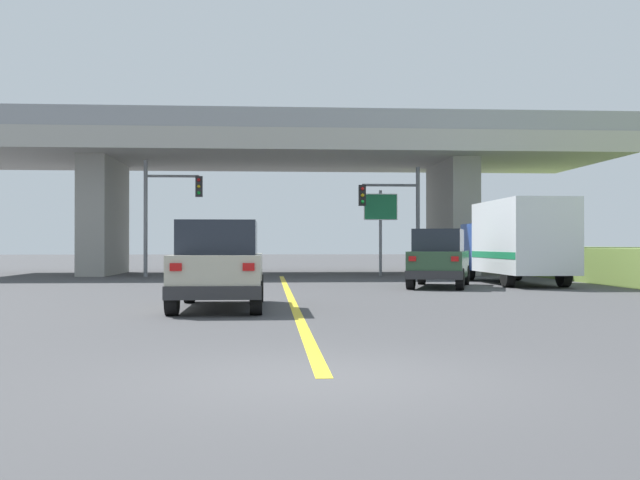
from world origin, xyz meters
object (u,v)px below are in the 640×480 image
object	(u,v)px
suv_crossing	(439,258)
box_truck	(516,241)
suv_lead	(219,265)
highway_sign	(381,214)
traffic_signal_nearside	(397,209)
traffic_signal_farside	(165,204)

from	to	relation	value
suv_crossing	box_truck	distance (m)	3.87
suv_lead	box_truck	world-z (taller)	box_truck
suv_lead	highway_sign	bearing A→B (deg)	70.53
traffic_signal_nearside	suv_lead	bearing A→B (deg)	-112.36
suv_lead	suv_crossing	world-z (taller)	same
highway_sign	traffic_signal_farside	bearing A→B (deg)	-178.49
suv_crossing	highway_sign	bearing A→B (deg)	111.22
traffic_signal_nearside	highway_sign	distance (m)	1.28
box_truck	traffic_signal_farside	size ratio (longest dim) A/B	1.38
traffic_signal_nearside	highway_sign	bearing A→B (deg)	118.16
box_truck	traffic_signal_nearside	distance (m)	7.79
traffic_signal_nearside	traffic_signal_farside	world-z (taller)	traffic_signal_farside
suv_lead	suv_crossing	xyz separation A→B (m)	(7.09, 8.51, -0.00)
suv_crossing	suv_lead	bearing A→B (deg)	-112.16
suv_lead	box_truck	distance (m)	14.71
suv_crossing	traffic_signal_nearside	bearing A→B (deg)	107.75
box_truck	highway_sign	size ratio (longest dim) A/B	1.84
traffic_signal_nearside	highway_sign	xyz separation A→B (m)	(-0.60, 1.12, -0.18)
suv_lead	traffic_signal_nearside	xyz separation A→B (m)	(7.07, 17.20, 2.12)
box_truck	suv_lead	bearing A→B (deg)	-135.29
suv_crossing	traffic_signal_nearside	distance (m)	8.94
box_truck	highway_sign	xyz separation A→B (m)	(-3.97, 7.97, 1.33)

